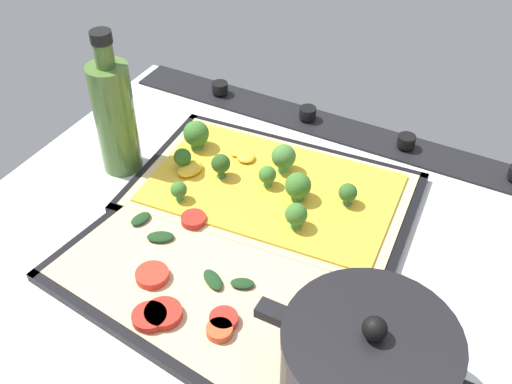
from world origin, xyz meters
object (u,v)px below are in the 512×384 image
broccoli_pizza (267,186)px  oil_bottle (115,115)px  baking_tray_front (272,195)px  baking_tray_back (197,284)px  veggie_pizza_back (194,281)px  cooking_pot (366,370)px

broccoli_pizza → oil_bottle: oil_bottle is taller
baking_tray_front → broccoli_pizza: bearing=-2.7°
baking_tray_back → oil_bottle: size_ratio=1.71×
baking_tray_back → veggie_pizza_back: size_ratio=1.08×
baking_tray_front → veggie_pizza_back: (0.78, 19.56, 0.72)cm
baking_tray_front → cooking_pot: (-22.74, 24.50, 5.22)cm
baking_tray_back → veggie_pizza_back: bearing=71.5°
baking_tray_front → veggie_pizza_back: 19.59cm
oil_bottle → broccoli_pizza: bearing=-169.4°
veggie_pizza_back → baking_tray_front: bearing=-92.3°
baking_tray_back → oil_bottle: (22.70, -15.04, 8.84)cm
baking_tray_back → veggie_pizza_back: veggie_pizza_back is taller
oil_bottle → baking_tray_front: bearing=-169.9°
veggie_pizza_back → cooking_pot: cooking_pot is taller
baking_tray_front → baking_tray_back: size_ratio=1.09×
veggie_pizza_back → oil_bottle: oil_bottle is taller
broccoli_pizza → cooking_pot: cooking_pot is taller
baking_tray_back → oil_bottle: bearing=-33.5°
broccoli_pizza → cooking_pot: 34.26cm
cooking_pot → broccoli_pizza: bearing=-46.1°
baking_tray_front → cooking_pot: bearing=132.9°
cooking_pot → veggie_pizza_back: bearing=-11.8°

